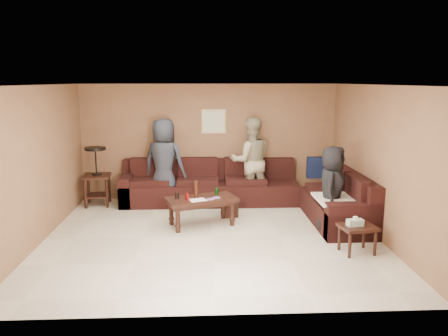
# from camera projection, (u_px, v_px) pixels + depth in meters

# --- Properties ---
(room) EXTENTS (5.60, 5.50, 2.50)m
(room) POSITION_uv_depth(u_px,v_px,m) (211.00, 138.00, 6.98)
(room) COLOR beige
(room) RESTS_ON ground
(sectional_sofa) EXTENTS (4.65, 2.90, 0.97)m
(sectional_sofa) POSITION_uv_depth(u_px,v_px,m) (250.00, 194.00, 8.77)
(sectional_sofa) COLOR black
(sectional_sofa) RESTS_ON ground
(coffee_table) EXTENTS (1.36, 0.97, 0.79)m
(coffee_table) POSITION_uv_depth(u_px,v_px,m) (201.00, 202.00, 7.81)
(coffee_table) COLOR black
(coffee_table) RESTS_ON ground
(end_table_left) EXTENTS (0.59, 0.59, 1.23)m
(end_table_left) POSITION_uv_depth(u_px,v_px,m) (97.00, 175.00, 9.03)
(end_table_left) COLOR black
(end_table_left) RESTS_ON ground
(side_table_right) EXTENTS (0.58, 0.51, 0.57)m
(side_table_right) POSITION_uv_depth(u_px,v_px,m) (357.00, 229.00, 6.55)
(side_table_right) COLOR black
(side_table_right) RESTS_ON ground
(waste_bin) EXTENTS (0.31, 0.31, 0.31)m
(waste_bin) POSITION_uv_depth(u_px,v_px,m) (230.00, 208.00, 8.38)
(waste_bin) COLOR black
(waste_bin) RESTS_ON ground
(wall_art) EXTENTS (0.52, 0.04, 0.52)m
(wall_art) POSITION_uv_depth(u_px,v_px,m) (214.00, 121.00, 9.41)
(wall_art) COLOR #D0B982
(wall_art) RESTS_ON ground
(person_left) EXTENTS (1.04, 0.85, 1.82)m
(person_left) POSITION_uv_depth(u_px,v_px,m) (164.00, 162.00, 9.00)
(person_left) COLOR #272D37
(person_left) RESTS_ON ground
(person_middle) EXTENTS (0.95, 0.77, 1.82)m
(person_middle) POSITION_uv_depth(u_px,v_px,m) (251.00, 161.00, 9.14)
(person_middle) COLOR tan
(person_middle) RESTS_ON ground
(person_right) EXTENTS (0.73, 0.86, 1.49)m
(person_right) POSITION_uv_depth(u_px,v_px,m) (332.00, 189.00, 7.45)
(person_right) COLOR black
(person_right) RESTS_ON ground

